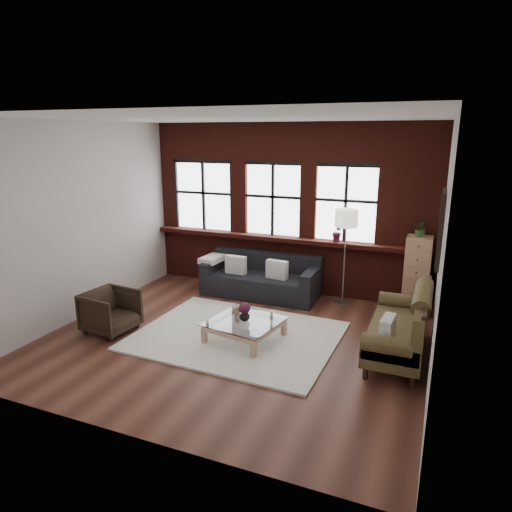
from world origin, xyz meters
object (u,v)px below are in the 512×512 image
at_px(dark_sofa, 261,276).
at_px(vintage_settee, 398,322).
at_px(floor_lamp, 345,253).
at_px(drawer_chest, 416,276).
at_px(coffee_table, 245,331).
at_px(vase, 245,315).
at_px(armchair, 111,311).

xyz_separation_m(dark_sofa, vintage_settee, (2.64, -1.54, 0.10)).
xyz_separation_m(vintage_settee, floor_lamp, (-1.11, 1.75, 0.44)).
height_order(vintage_settee, floor_lamp, floor_lamp).
bearing_deg(floor_lamp, drawer_chest, -0.83).
bearing_deg(drawer_chest, coffee_table, -137.05).
bearing_deg(floor_lamp, vase, -115.71).
distance_m(vase, floor_lamp, 2.41).
distance_m(coffee_table, floor_lamp, 2.48).
xyz_separation_m(vintage_settee, coffee_table, (-2.13, -0.37, -0.34)).
bearing_deg(armchair, drawer_chest, -53.02).
bearing_deg(armchair, vintage_settee, -72.46).
distance_m(armchair, coffee_table, 2.12).
bearing_deg(vase, coffee_table, -116.57).
bearing_deg(floor_lamp, dark_sofa, -172.11).
relative_size(dark_sofa, vintage_settee, 1.17).
xyz_separation_m(vintage_settee, armchair, (-4.19, -0.85, -0.17)).
bearing_deg(dark_sofa, vintage_settee, -30.30).
xyz_separation_m(vintage_settee, drawer_chest, (0.13, 1.73, 0.18)).
bearing_deg(floor_lamp, armchair, -139.75).
bearing_deg(coffee_table, drawer_chest, 42.95).
xyz_separation_m(dark_sofa, floor_lamp, (1.53, 0.21, 0.54)).
height_order(vase, drawer_chest, drawer_chest).
relative_size(dark_sofa, coffee_table, 2.23).
height_order(vintage_settee, coffee_table, vintage_settee).
distance_m(armchair, vase, 2.12).
xyz_separation_m(vintage_settee, vase, (-2.13, -0.37, -0.09)).
distance_m(armchair, drawer_chest, 5.04).
xyz_separation_m(vase, floor_lamp, (1.02, 2.12, 0.53)).
bearing_deg(vintage_settee, drawer_chest, 85.87).
height_order(vintage_settee, armchair, vintage_settee).
relative_size(vintage_settee, floor_lamp, 0.99).
bearing_deg(coffee_table, floor_lamp, 64.29).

